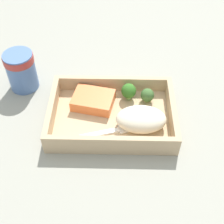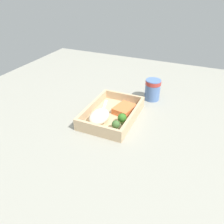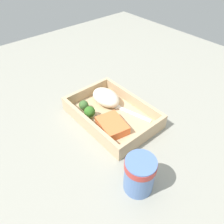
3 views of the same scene
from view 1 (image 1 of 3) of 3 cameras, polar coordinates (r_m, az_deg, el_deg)
ground_plane at (r=74.00cm, az=-0.00°, el=-1.94°), size 160.00×160.00×2.00cm
takeout_tray at (r=72.80cm, az=-0.00°, el=-1.12°), size 28.63×19.78×1.20cm
tray_rim at (r=70.94cm, az=-0.00°, el=0.23°), size 28.63×19.78×3.83cm
salmon_fillet at (r=74.23cm, az=-3.45°, el=2.16°), size 10.71×8.93×2.68cm
mashed_potatoes at (r=68.96cm, az=5.35°, el=-1.33°), size 11.17×7.45×4.66cm
broccoli_floret_1 at (r=74.89cm, az=3.07°, el=3.83°), size 3.60×3.60×4.31cm
broccoli_floret_2 at (r=74.94cm, az=6.48°, el=3.05°), size 3.26×3.26×3.61cm
fork at (r=68.95cm, az=-1.45°, el=-3.79°), size 15.68×5.75×0.44cm
paper_cup at (r=80.99cm, az=-16.32°, el=7.54°), size 7.37×7.37×10.06cm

